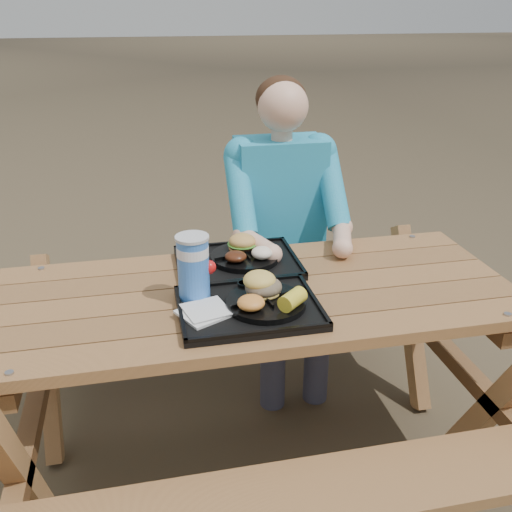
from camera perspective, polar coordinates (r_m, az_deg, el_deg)
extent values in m
plane|color=#999999|center=(2.42, 0.00, -19.40)|extent=(60.00, 60.00, 0.00)
cube|color=black|center=(1.84, -0.72, -5.31)|extent=(0.45, 0.35, 0.02)
cube|color=black|center=(2.15, -1.86, -0.76)|extent=(0.45, 0.35, 0.02)
cylinder|color=black|center=(1.84, 0.99, -4.67)|extent=(0.26, 0.26, 0.02)
cylinder|color=black|center=(2.16, -1.13, -0.10)|extent=(0.26, 0.26, 0.02)
cube|color=silver|center=(1.79, -5.29, -5.63)|extent=(0.18, 0.18, 0.02)
cylinder|color=blue|center=(1.86, -6.28, -1.26)|extent=(0.10, 0.10, 0.21)
cylinder|color=black|center=(1.93, -1.17, -3.03)|extent=(0.05, 0.05, 0.03)
cylinder|color=yellow|center=(1.95, 0.22, -2.63)|extent=(0.05, 0.05, 0.03)
ellipsoid|color=gold|center=(1.77, -0.49, -4.70)|extent=(0.09, 0.09, 0.04)
cube|color=black|center=(2.13, -6.70, -0.77)|extent=(0.06, 0.14, 0.01)
ellipsoid|color=#471E0E|center=(2.09, -2.05, -0.05)|extent=(0.08, 0.08, 0.04)
ellipsoid|color=white|center=(2.11, 0.61, 0.33)|extent=(0.08, 0.08, 0.04)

